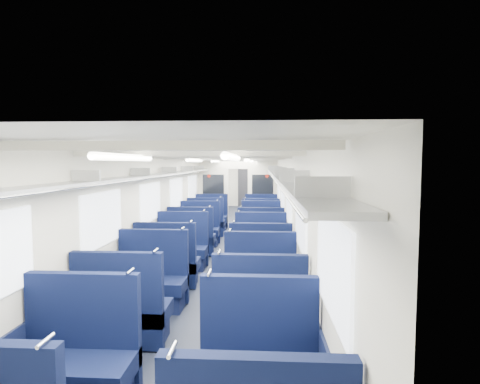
% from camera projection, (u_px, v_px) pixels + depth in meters
% --- Properties ---
extents(floor, '(2.80, 18.00, 0.01)m').
position_uv_depth(floor, '(231.00, 243.00, 10.51)').
color(floor, black).
rests_on(floor, ground).
extents(ceiling, '(2.80, 18.00, 0.01)m').
position_uv_depth(ceiling, '(231.00, 158.00, 10.33)').
color(ceiling, white).
rests_on(ceiling, wall_left).
extents(wall_left, '(0.02, 18.00, 2.35)m').
position_uv_depth(wall_left, '(181.00, 200.00, 10.50)').
color(wall_left, beige).
rests_on(wall_left, floor).
extents(dado_left, '(0.03, 17.90, 0.70)m').
position_uv_depth(dado_left, '(182.00, 230.00, 10.57)').
color(dado_left, black).
rests_on(dado_left, floor).
extents(wall_right, '(0.02, 18.00, 2.35)m').
position_uv_depth(wall_right, '(282.00, 201.00, 10.34)').
color(wall_right, beige).
rests_on(wall_right, floor).
extents(dado_right, '(0.03, 17.90, 0.70)m').
position_uv_depth(dado_right, '(281.00, 231.00, 10.41)').
color(dado_right, black).
rests_on(dado_right, floor).
extents(wall_far, '(2.80, 0.02, 2.35)m').
position_uv_depth(wall_far, '(245.00, 183.00, 19.38)').
color(wall_far, beige).
rests_on(wall_far, floor).
extents(luggage_rack_left, '(0.36, 17.40, 0.18)m').
position_uv_depth(luggage_rack_left, '(187.00, 171.00, 10.43)').
color(luggage_rack_left, '#B2B5BA').
rests_on(luggage_rack_left, wall_left).
extents(luggage_rack_right, '(0.36, 17.40, 0.18)m').
position_uv_depth(luggage_rack_right, '(275.00, 172.00, 10.29)').
color(luggage_rack_right, '#B2B5BA').
rests_on(luggage_rack_right, wall_right).
extents(windows, '(2.78, 15.60, 0.75)m').
position_uv_depth(windows, '(230.00, 193.00, 9.95)').
color(windows, white).
rests_on(windows, wall_left).
extents(ceiling_fittings, '(2.70, 16.06, 0.11)m').
position_uv_depth(ceiling_fittings, '(230.00, 160.00, 10.08)').
color(ceiling_fittings, beige).
rests_on(ceiling_fittings, ceiling).
extents(end_door, '(0.75, 0.06, 2.00)m').
position_uv_depth(end_door, '(245.00, 187.00, 19.34)').
color(end_door, black).
rests_on(end_door, floor).
extents(bulkhead, '(2.80, 0.10, 2.35)m').
position_uv_depth(bulkhead, '(238.00, 190.00, 13.45)').
color(bulkhead, beige).
rests_on(bulkhead, floor).
extents(seat_2, '(1.08, 0.60, 1.21)m').
position_uv_depth(seat_2, '(77.00, 364.00, 3.45)').
color(seat_2, '#0B1437').
rests_on(seat_2, floor).
extents(seat_3, '(1.08, 0.60, 1.21)m').
position_uv_depth(seat_3, '(259.00, 369.00, 3.36)').
color(seat_3, '#0B1437').
rests_on(seat_3, floor).
extents(seat_4, '(1.08, 0.60, 1.21)m').
position_uv_depth(seat_4, '(123.00, 314.00, 4.59)').
color(seat_4, '#0B1437').
rests_on(seat_4, floor).
extents(seat_5, '(1.08, 0.60, 1.21)m').
position_uv_depth(seat_5, '(260.00, 318.00, 4.47)').
color(seat_5, '#0B1437').
rests_on(seat_5, floor).
extents(seat_6, '(1.08, 0.60, 1.21)m').
position_uv_depth(seat_6, '(151.00, 283.00, 5.78)').
color(seat_6, '#0B1437').
rests_on(seat_6, floor).
extents(seat_7, '(1.08, 0.60, 1.21)m').
position_uv_depth(seat_7, '(260.00, 287.00, 5.59)').
color(seat_7, '#0B1437').
rests_on(seat_7, floor).
extents(seat_8, '(1.08, 0.60, 1.21)m').
position_uv_depth(seat_8, '(167.00, 266.00, 6.75)').
color(seat_8, '#0B1437').
rests_on(seat_8, floor).
extents(seat_9, '(1.08, 0.60, 1.21)m').
position_uv_depth(seat_9, '(260.00, 267.00, 6.70)').
color(seat_9, '#0B1437').
rests_on(seat_9, floor).
extents(seat_10, '(1.08, 0.60, 1.21)m').
position_uv_depth(seat_10, '(182.00, 250.00, 7.95)').
color(seat_10, '#0B1437').
rests_on(seat_10, floor).
extents(seat_11, '(1.08, 0.60, 1.21)m').
position_uv_depth(seat_11, '(261.00, 251.00, 7.85)').
color(seat_11, '#0B1437').
rests_on(seat_11, floor).
extents(seat_12, '(1.08, 0.60, 1.21)m').
position_uv_depth(seat_12, '(192.00, 239.00, 9.09)').
color(seat_12, '#0B1437').
rests_on(seat_12, floor).
extents(seat_13, '(1.08, 0.60, 1.21)m').
position_uv_depth(seat_13, '(261.00, 240.00, 8.98)').
color(seat_13, '#0B1437').
rests_on(seat_13, floor).
extents(seat_14, '(1.08, 0.60, 1.21)m').
position_uv_depth(seat_14, '(199.00, 231.00, 10.21)').
color(seat_14, '#0B1437').
rests_on(seat_14, floor).
extents(seat_15, '(1.08, 0.60, 1.21)m').
position_uv_depth(seat_15, '(261.00, 231.00, 10.28)').
color(seat_15, '#0B1437').
rests_on(seat_15, floor).
extents(seat_16, '(1.08, 0.60, 1.21)m').
position_uv_depth(seat_16, '(206.00, 224.00, 11.43)').
color(seat_16, '#0B1437').
rests_on(seat_16, floor).
extents(seat_17, '(1.08, 0.60, 1.21)m').
position_uv_depth(seat_17, '(261.00, 225.00, 11.23)').
color(seat_17, '#0B1437').
rests_on(seat_17, floor).
extents(seat_18, '(1.08, 0.60, 1.21)m').
position_uv_depth(seat_18, '(211.00, 218.00, 12.55)').
color(seat_18, '#0B1437').
rests_on(seat_18, floor).
extents(seat_19, '(1.08, 0.60, 1.21)m').
position_uv_depth(seat_19, '(261.00, 219.00, 12.51)').
color(seat_19, '#0B1437').
rests_on(seat_19, floor).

